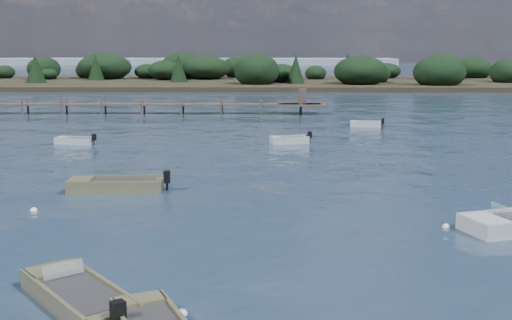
{
  "coord_description": "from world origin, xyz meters",
  "views": [
    {
      "loc": [
        -0.14,
        -20.96,
        7.25
      ],
      "look_at": [
        -0.56,
        14.0,
        1.0
      ],
      "focal_mm": 45.0,
      "sensor_mm": 36.0,
      "label": 1
    }
  ],
  "objects_px": {
    "tender_far_grey": "(75,142)",
    "jetty": "(64,104)",
    "tender_far_white": "(289,141)",
    "dinghy_mid_grey": "(116,187)",
    "dinghy_near_olive": "(78,299)",
    "tender_far_grey_b": "(365,125)"
  },
  "relations": [
    {
      "from": "tender_far_grey_b",
      "to": "tender_far_white",
      "type": "relative_size",
      "value": 0.96
    },
    {
      "from": "tender_far_grey",
      "to": "jetty",
      "type": "distance_m",
      "value": 22.95
    },
    {
      "from": "dinghy_mid_grey",
      "to": "jetty",
      "type": "xyz_separation_m",
      "value": [
        -14.13,
        37.34,
        0.81
      ]
    },
    {
      "from": "tender_far_grey_b",
      "to": "dinghy_near_olive",
      "type": "xyz_separation_m",
      "value": [
        -14.5,
        -40.67,
        0.01
      ]
    },
    {
      "from": "dinghy_mid_grey",
      "to": "tender_far_white",
      "type": "xyz_separation_m",
      "value": [
        9.42,
        16.1,
        -0.02
      ]
    },
    {
      "from": "dinghy_mid_grey",
      "to": "jetty",
      "type": "height_order",
      "value": "jetty"
    },
    {
      "from": "tender_far_white",
      "to": "tender_far_grey",
      "type": "bearing_deg",
      "value": -178.43
    },
    {
      "from": "tender_far_grey",
      "to": "dinghy_near_olive",
      "type": "height_order",
      "value": "dinghy_near_olive"
    },
    {
      "from": "tender_far_white",
      "to": "dinghy_mid_grey",
      "type": "bearing_deg",
      "value": -120.32
    },
    {
      "from": "dinghy_near_olive",
      "to": "tender_far_white",
      "type": "bearing_deg",
      "value": 76.72
    },
    {
      "from": "dinghy_mid_grey",
      "to": "jetty",
      "type": "bearing_deg",
      "value": 110.72
    },
    {
      "from": "tender_far_grey",
      "to": "jetty",
      "type": "relative_size",
      "value": 0.05
    },
    {
      "from": "tender_far_grey_b",
      "to": "dinghy_near_olive",
      "type": "relative_size",
      "value": 0.66
    },
    {
      "from": "tender_far_grey_b",
      "to": "jetty",
      "type": "relative_size",
      "value": 0.05
    },
    {
      "from": "dinghy_near_olive",
      "to": "dinghy_mid_grey",
      "type": "bearing_deg",
      "value": 98.69
    },
    {
      "from": "tender_far_grey_b",
      "to": "tender_far_grey",
      "type": "bearing_deg",
      "value": -155.68
    },
    {
      "from": "tender_far_white",
      "to": "dinghy_near_olive",
      "type": "bearing_deg",
      "value": -103.28
    },
    {
      "from": "tender_far_grey_b",
      "to": "tender_far_white",
      "type": "bearing_deg",
      "value": -125.76
    },
    {
      "from": "tender_far_grey",
      "to": "tender_far_white",
      "type": "height_order",
      "value": "tender_far_white"
    },
    {
      "from": "tender_far_grey",
      "to": "tender_far_white",
      "type": "distance_m",
      "value": 16.1
    },
    {
      "from": "tender_far_white",
      "to": "jetty",
      "type": "height_order",
      "value": "jetty"
    },
    {
      "from": "tender_far_grey",
      "to": "tender_far_white",
      "type": "relative_size",
      "value": 0.99
    }
  ]
}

